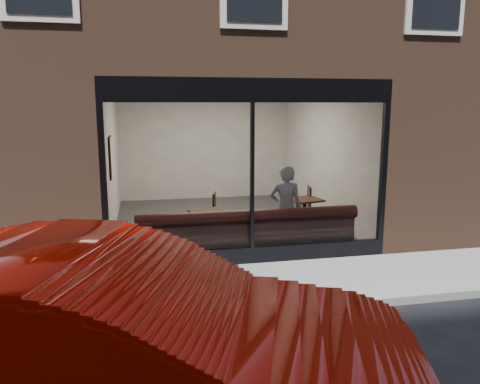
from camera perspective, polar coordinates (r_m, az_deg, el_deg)
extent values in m
plane|color=black|center=(6.54, 5.67, -14.45)|extent=(120.00, 120.00, 0.00)
cube|color=gray|center=(7.42, 3.32, -11.24)|extent=(40.00, 2.00, 0.01)
cube|color=gray|center=(6.48, 5.82, -14.14)|extent=(40.00, 0.10, 0.12)
cube|color=brown|center=(13.83, -19.88, 5.15)|extent=(2.50, 12.00, 3.20)
cube|color=brown|center=(14.78, 10.41, 5.92)|extent=(2.50, 12.00, 3.20)
cube|color=brown|center=(16.78, -5.60, 6.58)|extent=(5.00, 6.00, 3.20)
plane|color=#2D2D30|center=(11.14, -2.05, -3.66)|extent=(6.00, 6.00, 0.00)
plane|color=white|center=(10.81, -2.16, 12.86)|extent=(6.00, 6.00, 0.00)
plane|color=beige|center=(13.80, -4.22, 5.74)|extent=(5.00, 0.00, 5.00)
plane|color=beige|center=(10.73, -15.36, 4.00)|extent=(0.00, 6.00, 6.00)
plane|color=beige|center=(11.54, 10.21, 4.65)|extent=(0.00, 6.00, 6.00)
cube|color=black|center=(8.33, 1.43, -7.70)|extent=(5.00, 0.10, 0.30)
cube|color=black|center=(7.91, 1.53, 12.31)|extent=(5.00, 0.10, 0.40)
cube|color=black|center=(8.00, 1.48, 1.87)|extent=(0.06, 0.10, 2.50)
plane|color=white|center=(7.97, 1.53, 1.84)|extent=(4.80, 0.00, 4.80)
cube|color=#3A1516|center=(8.68, 0.83, -6.41)|extent=(4.00, 0.55, 0.45)
imported|color=#94ACC2|center=(8.89, 5.58, -2.01)|extent=(0.70, 0.56, 1.66)
cube|color=black|center=(8.96, -3.88, -2.48)|extent=(0.77, 0.77, 0.04)
cube|color=black|center=(10.22, 7.90, -0.92)|extent=(0.76, 0.76, 0.04)
cube|color=black|center=(9.95, -4.22, -4.12)|extent=(0.46, 0.46, 0.04)
cube|color=black|center=(10.77, 7.37, -3.04)|extent=(0.47, 0.47, 0.04)
cube|color=white|center=(10.03, -15.39, 4.10)|extent=(0.02, 0.61, 0.81)
imported|color=#A40900|center=(4.03, -15.99, -18.31)|extent=(5.44, 3.27, 1.69)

